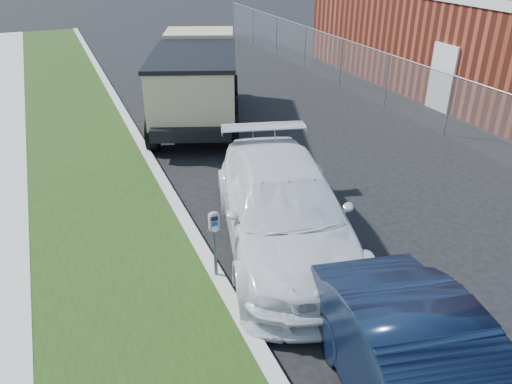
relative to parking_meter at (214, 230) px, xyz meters
name	(u,v)px	position (x,y,z in m)	size (l,w,h in m)	color
ground	(342,246)	(2.61, 0.08, -1.05)	(120.00, 120.00, 0.00)	black
streetside	(32,253)	(-2.96, 2.08, -0.98)	(6.12, 50.00, 0.15)	#97978F
chainlink_fence	(388,71)	(8.61, 7.08, 0.22)	(0.06, 30.06, 30.00)	slate
brick_building	(503,28)	(14.60, 8.08, 1.08)	(9.20, 14.20, 4.17)	maroon
parking_meter	(214,230)	(0.00, 0.00, 0.00)	(0.19, 0.13, 1.28)	#3F4247
white_wagon	(282,208)	(1.56, 0.63, -0.24)	(2.27, 5.58, 1.62)	silver
dump_truck	(197,77)	(2.25, 8.32, 0.34)	(4.35, 6.70, 2.47)	black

